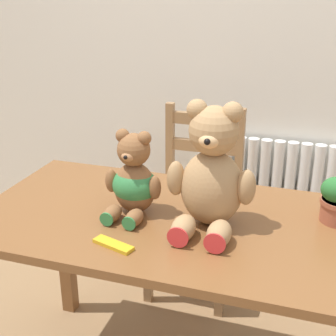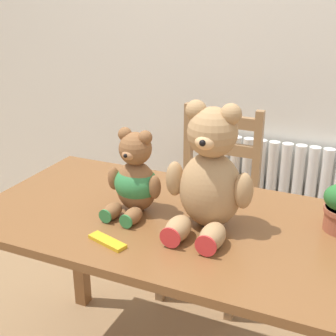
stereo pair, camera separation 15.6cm
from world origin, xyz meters
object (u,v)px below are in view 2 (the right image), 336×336
at_px(chocolate_bar, 107,241).
at_px(teddy_bear_left, 135,179).
at_px(teddy_bear_right, 209,176).
at_px(wooden_chair_behind, 212,205).

bearing_deg(chocolate_bar, teddy_bear_left, 95.85).
relative_size(teddy_bear_right, chocolate_bar, 3.07).
bearing_deg(teddy_bear_left, teddy_bear_right, -178.28).
xyz_separation_m(wooden_chair_behind, teddy_bear_right, (0.23, -0.74, 0.48)).
relative_size(teddy_bear_left, chocolate_bar, 2.19).
bearing_deg(teddy_bear_right, chocolate_bar, 42.77).
height_order(wooden_chair_behind, chocolate_bar, wooden_chair_behind).
distance_m(teddy_bear_left, teddy_bear_right, 0.28).
bearing_deg(teddy_bear_left, wooden_chair_behind, -89.79).
distance_m(wooden_chair_behind, chocolate_bar, 1.02).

